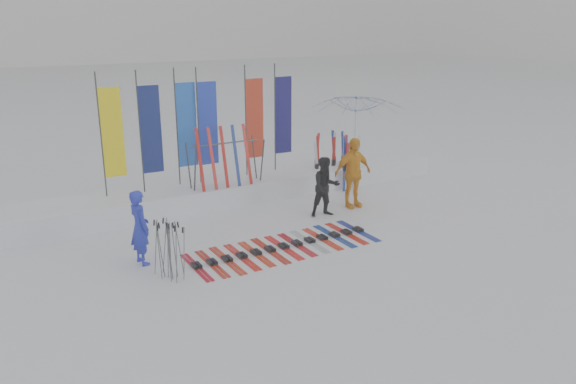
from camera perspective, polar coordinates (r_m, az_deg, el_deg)
ground at (r=12.59m, az=2.90°, el=-6.34°), size 120.00×120.00×0.00m
snow_bank at (r=16.29m, az=-5.93°, el=0.22°), size 14.00×1.60×0.60m
person_blue at (r=12.24m, az=-14.82°, el=-3.49°), size 0.48×0.65×1.63m
person_black at (r=14.78m, az=3.85°, el=0.52°), size 0.88×0.75×1.60m
person_yellow at (r=15.53m, az=6.59°, el=1.95°), size 1.16×0.52×1.95m
tent_canopy at (r=18.81m, az=7.04°, el=5.85°), size 3.92×3.96×2.76m
ski_row at (r=12.90m, az=-0.45°, el=-5.56°), size 4.41×1.68×0.07m
pole_cluster at (r=11.49m, az=-11.97°, el=-5.84°), size 0.52×0.68×1.23m
feather_flags at (r=15.78m, az=-8.77°, el=6.82°), size 5.70×0.30×3.20m
ski_rack at (r=15.55m, az=-6.34°, el=3.53°), size 2.04×0.80×1.23m
upright_skis at (r=17.63m, az=5.14°, el=3.18°), size 1.26×1.18×1.70m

